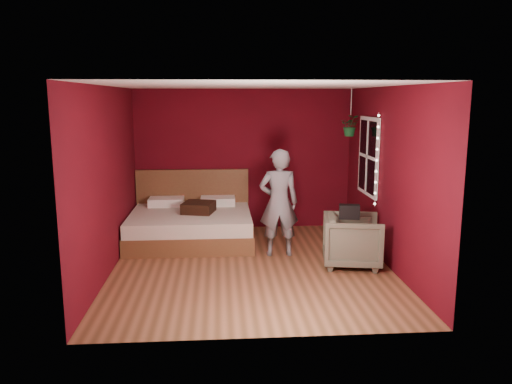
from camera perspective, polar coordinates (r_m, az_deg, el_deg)
floor at (r=7.43m, az=-0.55°, el=-8.43°), size 4.50×4.50×0.00m
room_walls at (r=7.06m, az=-0.58°, el=4.56°), size 4.04×4.54×2.62m
window at (r=8.31m, az=12.70°, el=3.99°), size 0.05×0.97×1.27m
fairy_lights at (r=7.81m, az=13.63°, el=3.53°), size 0.04×0.04×1.45m
bed at (r=8.70m, az=-7.43°, el=-3.61°), size 2.06×1.75×1.14m
person at (r=7.72m, az=2.62°, el=-1.23°), size 0.62×0.41×1.68m
armchair at (r=7.48m, az=10.97°, el=-5.46°), size 0.96×0.94×0.76m
handbag at (r=7.15m, az=10.62°, el=-2.22°), size 0.30×0.19×0.20m
throw_pillow at (r=8.53m, az=-6.58°, el=-1.75°), size 0.60×0.60×0.18m
hanging_plant at (r=8.46m, az=10.74°, el=7.46°), size 0.39×0.36×0.79m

